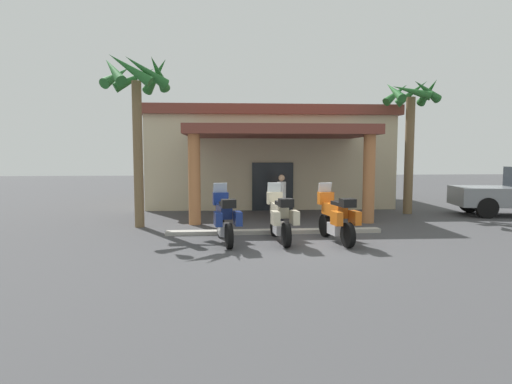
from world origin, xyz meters
name	(u,v)px	position (x,y,z in m)	size (l,w,h in m)	color
ground_plane	(302,242)	(0.00, 0.00, 0.00)	(80.00, 80.00, 0.00)	#424244
motel_building	(266,157)	(0.08, 10.11, 2.35)	(11.68, 11.43, 4.62)	beige
motorcycle_blue	(225,218)	(-2.15, 0.00, 0.70)	(0.80, 2.21, 1.61)	black
motorcycle_cream	(280,217)	(-0.61, 0.05, 0.70)	(0.73, 2.21, 1.61)	black
motorcycle_orange	(336,217)	(0.94, -0.12, 0.70)	(0.81, 2.21, 1.61)	black
pedestrian	(282,194)	(-0.02, 3.86, 0.98)	(0.32, 0.53, 1.70)	black
palm_tree_roadside	(137,95)	(-4.97, 2.78, 4.39)	(2.35, 2.34, 5.71)	brown
palm_tree_near_portico	(411,115)	(5.48, 5.27, 4.07)	(2.12, 2.28, 5.63)	brown
curb_strip	(275,232)	(-0.61, 1.28, 0.06)	(6.65, 0.36, 0.12)	#ADA89E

